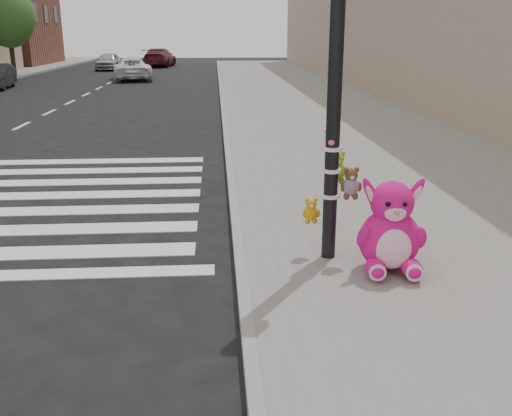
{
  "coord_description": "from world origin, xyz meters",
  "views": [
    {
      "loc": [
        1.3,
        -4.43,
        2.69
      ],
      "look_at": [
        1.74,
        1.83,
        0.75
      ],
      "focal_mm": 40.0,
      "sensor_mm": 36.0,
      "label": 1
    }
  ],
  "objects_px": {
    "signal_pole": "(335,112)",
    "red_teddy": "(390,241)",
    "pink_bunny": "(391,233)",
    "car_white_near": "(132,69)"
  },
  "relations": [
    {
      "from": "signal_pole",
      "to": "red_teddy",
      "type": "xyz_separation_m",
      "value": [
        0.78,
        0.16,
        -1.61
      ]
    },
    {
      "from": "pink_bunny",
      "to": "signal_pole",
      "type": "bearing_deg",
      "value": 147.51
    },
    {
      "from": "red_teddy",
      "to": "car_white_near",
      "type": "distance_m",
      "value": 28.77
    },
    {
      "from": "signal_pole",
      "to": "red_teddy",
      "type": "height_order",
      "value": "signal_pole"
    },
    {
      "from": "pink_bunny",
      "to": "red_teddy",
      "type": "bearing_deg",
      "value": 76.82
    },
    {
      "from": "pink_bunny",
      "to": "red_teddy",
      "type": "distance_m",
      "value": 0.73
    },
    {
      "from": "signal_pole",
      "to": "pink_bunny",
      "type": "distance_m",
      "value": 1.46
    },
    {
      "from": "signal_pole",
      "to": "pink_bunny",
      "type": "xyz_separation_m",
      "value": [
        0.58,
        -0.45,
        -1.27
      ]
    },
    {
      "from": "car_white_near",
      "to": "red_teddy",
      "type": "bearing_deg",
      "value": 94.38
    },
    {
      "from": "signal_pole",
      "to": "pink_bunny",
      "type": "relative_size",
      "value": 3.71
    }
  ]
}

